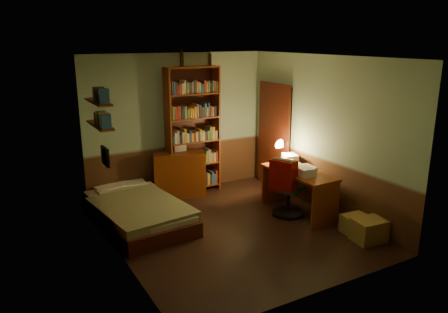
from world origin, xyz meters
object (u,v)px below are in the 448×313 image
bed (137,203)px  desk (298,192)px  office_chair (289,184)px  bookshelf (193,131)px  cardboard_box_b (356,224)px  desk_lamp (288,145)px  dresser (179,174)px  mini_stereo (179,147)px  cardboard_box_a (369,230)px

bed → desk: desk is taller
desk → office_chair: office_chair is taller
bookshelf → cardboard_box_b: bearing=-65.2°
desk → desk_lamp: 0.98m
bed → bookshelf: (1.42, 0.88, 0.87)m
bookshelf → desk_lamp: size_ratio=4.46×
dresser → bookshelf: (0.33, 0.08, 0.77)m
mini_stereo → cardboard_box_b: 3.43m
desk → desk_lamp: size_ratio=2.59×
dresser → cardboard_box_a: 3.51m
dresser → cardboard_box_b: bearing=-41.4°
bed → dresser: dresser is taller
office_chair → desk_lamp: bearing=30.8°
mini_stereo → bookshelf: size_ratio=0.10×
office_chair → cardboard_box_a: (0.43, -1.36, -0.37)m
office_chair → bookshelf: bearing=90.9°
office_chair → cardboard_box_a: bearing=-96.6°
dresser → desk_lamp: bearing=-14.6°
mini_stereo → dresser: bearing=-114.0°
bed → desk_lamp: (2.76, -0.27, 0.69)m
mini_stereo → cardboard_box_b: size_ratio=0.60×
desk → cardboard_box_a: bearing=-82.1°
desk → cardboard_box_a: 1.38m
bookshelf → cardboard_box_a: bearing=-67.9°
cardboard_box_a → cardboard_box_b: (0.05, 0.30, -0.03)m
cardboard_box_a → desk_lamp: bearing=88.5°
bookshelf → office_chair: 2.12m
bookshelf → desk: 2.27m
desk → office_chair: bearing=176.3°
mini_stereo → desk_lamp: (1.61, -1.19, 0.11)m
bed → desk_lamp: bearing=-10.0°
cardboard_box_b → mini_stereo: bearing=118.6°
mini_stereo → cardboard_box_a: (1.56, -3.23, -0.73)m
bed → mini_stereo: mini_stereo is taller
mini_stereo → desk_lamp: size_ratio=0.44×
bookshelf → cardboard_box_a: 3.58m
dresser → desk: size_ratio=0.68×
dresser → cardboard_box_a: dresser is taller
mini_stereo → bookshelf: bookshelf is taller
desk_lamp → cardboard_box_a: 2.20m
cardboard_box_a → desk: bearing=99.7°
office_chair → cardboard_box_a: 1.47m
mini_stereo → bookshelf: bearing=-7.2°
dresser → bookshelf: 0.84m
dresser → office_chair: (1.19, -1.75, 0.12)m
desk → office_chair: size_ratio=1.27×
cardboard_box_b → dresser: bearing=120.6°
bed → mini_stereo: size_ratio=9.06×
office_chair → dresser: bearing=100.1°
dresser → cardboard_box_b: 3.28m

